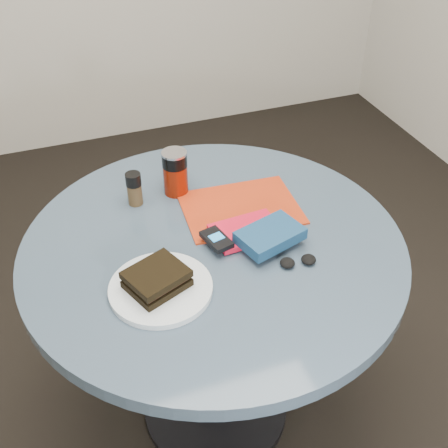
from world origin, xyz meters
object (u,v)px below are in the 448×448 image
object	(u,v)px
magazine	(241,208)
mp3_player	(216,239)
headphones	(298,261)
plate	(161,289)
sandwich	(157,279)
novel	(270,235)
table	(214,286)
red_book	(246,231)
soda_can	(175,172)
pepper_grinder	(134,189)

from	to	relation	value
magazine	mp3_player	distance (m)	0.18
headphones	plate	bearing A→B (deg)	175.48
plate	sandwich	bearing A→B (deg)	155.30
novel	table	bearing A→B (deg)	135.72
red_book	soda_can	bearing A→B (deg)	111.13
plate	mp3_player	bearing A→B (deg)	30.24
mp3_player	table	bearing A→B (deg)	90.04
sandwich	soda_can	size ratio (longest dim) A/B	1.21
pepper_grinder	headphones	xyz separation A→B (m)	(0.32, -0.39, -0.04)
table	mp3_player	distance (m)	0.19
table	sandwich	world-z (taller)	sandwich
soda_can	headphones	bearing A→B (deg)	-64.33
mp3_player	headphones	bearing A→B (deg)	-37.51
table	headphones	world-z (taller)	headphones
soda_can	headphones	distance (m)	0.45
mp3_player	headphones	distance (m)	0.21
sandwich	red_book	distance (m)	0.30
sandwich	headphones	distance (m)	0.35
headphones	novel	bearing A→B (deg)	113.66
plate	soda_can	distance (m)	0.41
magazine	pepper_grinder	bearing A→B (deg)	158.68
table	headphones	bearing A→B (deg)	-42.72
magazine	red_book	world-z (taller)	red_book
magazine	red_book	xyz separation A→B (m)	(-0.03, -0.11, 0.01)
soda_can	magazine	world-z (taller)	soda_can
pepper_grinder	plate	bearing A→B (deg)	-93.85
magazine	mp3_player	bearing A→B (deg)	-127.70
magazine	red_book	distance (m)	0.12
soda_can	mp3_player	world-z (taller)	soda_can
pepper_grinder	sandwich	bearing A→B (deg)	-94.96
sandwich	red_book	world-z (taller)	sandwich
plate	pepper_grinder	xyz separation A→B (m)	(0.02, 0.36, 0.04)
red_book	plate	bearing A→B (deg)	-158.78
pepper_grinder	magazine	size ratio (longest dim) A/B	0.31
magazine	mp3_player	size ratio (longest dim) A/B	3.25
magazine	plate	bearing A→B (deg)	-137.35
pepper_grinder	magazine	bearing A→B (deg)	-25.16
table	novel	distance (m)	0.25
soda_can	red_book	xyz separation A→B (m)	(0.12, -0.25, -0.05)
sandwich	mp3_player	size ratio (longest dim) A/B	1.66
pepper_grinder	red_book	xyz separation A→B (m)	(0.24, -0.24, -0.04)
sandwich	headphones	size ratio (longest dim) A/B	1.69
soda_can	pepper_grinder	xyz separation A→B (m)	(-0.12, -0.01, -0.02)
magazine	mp3_player	xyz separation A→B (m)	(-0.12, -0.13, 0.02)
headphones	pepper_grinder	bearing A→B (deg)	129.21
red_book	headphones	world-z (taller)	same
soda_can	magazine	distance (m)	0.21
table	pepper_grinder	distance (m)	0.35
mp3_player	novel	bearing A→B (deg)	-17.74
plate	mp3_player	size ratio (longest dim) A/B	2.49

